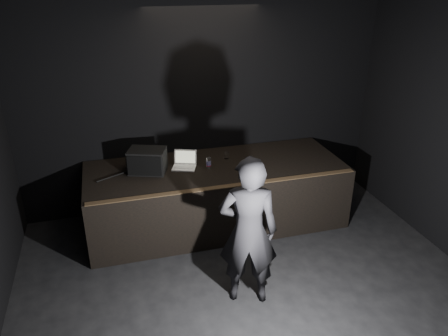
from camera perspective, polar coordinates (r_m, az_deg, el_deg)
name	(u,v)px	position (r m, az deg, el deg)	size (l,w,h in m)	color
room_walls	(292,184)	(4.02, 8.83, -2.02)	(6.10, 7.10, 3.52)	black
stage_riser	(216,195)	(7.01, -1.03, -3.50)	(4.00, 1.50, 1.00)	black
riser_lip	(229,186)	(6.17, 0.63, -2.35)	(3.92, 0.10, 0.01)	brown
stage_monitor	(147,161)	(6.63, -9.99, 0.92)	(0.64, 0.55, 0.36)	black
cable	(126,172)	(6.74, -12.63, -0.49)	(0.02, 0.02, 1.00)	black
laptop	(185,163)	(6.78, -5.17, 0.68)	(0.44, 0.42, 0.24)	white
beer_can	(209,163)	(6.69, -2.02, 0.65)	(0.07, 0.07, 0.18)	silver
plastic_cup	(226,155)	(7.05, 0.29, 1.66)	(0.08, 0.08, 0.11)	white
wii_remote	(254,180)	(6.32, 3.95, -1.63)	(0.03, 0.13, 0.03)	white
person	(248,232)	(5.22, 3.18, -8.31)	(0.71, 0.46, 1.94)	black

